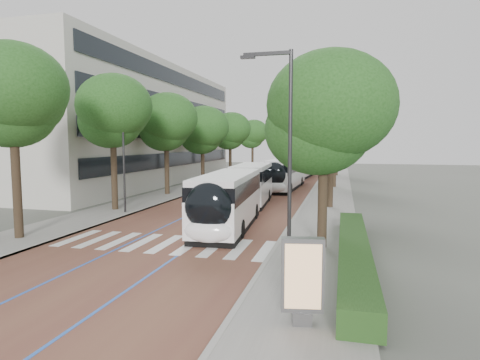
# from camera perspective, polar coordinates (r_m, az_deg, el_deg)

# --- Properties ---
(ground) EXTENTS (160.00, 160.00, 0.00)m
(ground) POSITION_cam_1_polar(r_m,az_deg,el_deg) (19.52, -12.36, -9.59)
(ground) COLOR #51544C
(ground) RESTS_ON ground
(road) EXTENTS (11.00, 140.00, 0.02)m
(road) POSITION_cam_1_polar(r_m,az_deg,el_deg) (57.66, 5.80, 0.42)
(road) COLOR brown
(road) RESTS_ON ground
(sidewalk_left) EXTENTS (4.00, 140.00, 0.12)m
(sidewalk_left) POSITION_cam_1_polar(r_m,az_deg,el_deg) (59.24, -1.39, 0.63)
(sidewalk_left) COLOR gray
(sidewalk_left) RESTS_ON ground
(sidewalk_right) EXTENTS (4.00, 140.00, 0.12)m
(sidewalk_right) POSITION_cam_1_polar(r_m,az_deg,el_deg) (57.03, 13.27, 0.30)
(sidewalk_right) COLOR gray
(sidewalk_right) RESTS_ON ground
(kerb_left) EXTENTS (0.20, 140.00, 0.14)m
(kerb_left) POSITION_cam_1_polar(r_m,az_deg,el_deg) (58.75, 0.39, 0.59)
(kerb_left) COLOR gray
(kerb_left) RESTS_ON ground
(kerb_right) EXTENTS (0.20, 140.00, 0.14)m
(kerb_right) POSITION_cam_1_polar(r_m,az_deg,el_deg) (57.10, 11.37, 0.34)
(kerb_right) COLOR gray
(kerb_right) RESTS_ON ground
(zebra_crossing) EXTENTS (10.55, 3.60, 0.01)m
(zebra_crossing) POSITION_cam_1_polar(r_m,az_deg,el_deg) (20.29, -10.56, -8.90)
(zebra_crossing) COLOR silver
(zebra_crossing) RESTS_ON ground
(lane_line_left) EXTENTS (0.12, 126.00, 0.01)m
(lane_line_left) POSITION_cam_1_polar(r_m,az_deg,el_deg) (57.92, 4.24, 0.47)
(lane_line_left) COLOR blue
(lane_line_left) RESTS_ON road
(lane_line_right) EXTENTS (0.12, 126.00, 0.01)m
(lane_line_right) POSITION_cam_1_polar(r_m,az_deg,el_deg) (57.45, 7.38, 0.40)
(lane_line_right) COLOR blue
(lane_line_right) RESTS_ON road
(office_building) EXTENTS (18.11, 40.00, 14.00)m
(office_building) POSITION_cam_1_polar(r_m,az_deg,el_deg) (52.89, -17.78, 7.32)
(office_building) COLOR #B9B6AC
(office_building) RESTS_ON ground
(hedge) EXTENTS (1.20, 14.00, 0.80)m
(hedge) POSITION_cam_1_polar(r_m,az_deg,el_deg) (17.40, 15.89, -9.76)
(hedge) COLOR #1B3B14
(hedge) RESTS_ON sidewalk_right
(streetlight_near) EXTENTS (1.82, 0.20, 8.00)m
(streetlight_near) POSITION_cam_1_polar(r_m,az_deg,el_deg) (13.94, 6.39, 4.58)
(streetlight_near) COLOR #29292B
(streetlight_near) RESTS_ON sidewalk_right
(streetlight_far) EXTENTS (1.82, 0.20, 8.00)m
(streetlight_far) POSITION_cam_1_polar(r_m,az_deg,el_deg) (38.85, 11.57, 5.03)
(streetlight_far) COLOR #29292B
(streetlight_far) RESTS_ON sidewalk_right
(lamp_post_left) EXTENTS (0.14, 0.14, 8.00)m
(lamp_post_left) POSITION_cam_1_polar(r_m,az_deg,el_deg) (28.83, -16.22, 3.43)
(lamp_post_left) COLOR #29292B
(lamp_post_left) RESTS_ON sidewalk_left
(trees_left) EXTENTS (5.81, 60.23, 9.32)m
(trees_left) POSITION_cam_1_polar(r_m,az_deg,el_deg) (45.17, -6.50, 7.31)
(trees_left) COLOR black
(trees_left) RESTS_ON ground
(trees_right) EXTENTS (6.00, 47.47, 8.53)m
(trees_right) POSITION_cam_1_polar(r_m,az_deg,el_deg) (38.01, 13.17, 6.39)
(trees_right) COLOR black
(trees_right) RESTS_ON ground
(lead_bus) EXTENTS (3.88, 18.53, 3.20)m
(lead_bus) POSITION_cam_1_polar(r_m,az_deg,el_deg) (26.97, -0.02, -1.79)
(lead_bus) COLOR black
(lead_bus) RESTS_ON ground
(bus_queued_0) EXTENTS (3.03, 12.49, 3.20)m
(bus_queued_0) POSITION_cam_1_polar(r_m,az_deg,el_deg) (42.82, 6.37, 0.85)
(bus_queued_0) COLOR white
(bus_queued_0) RESTS_ON ground
(bus_queued_1) EXTENTS (3.30, 12.53, 3.20)m
(bus_queued_1) POSITION_cam_1_polar(r_m,az_deg,el_deg) (55.78, 8.31, 1.89)
(bus_queued_1) COLOR white
(bus_queued_1) RESTS_ON ground
(ad_panel) EXTENTS (1.17, 0.52, 2.36)m
(ad_panel) POSITION_cam_1_polar(r_m,az_deg,el_deg) (11.17, 8.88, -13.75)
(ad_panel) COLOR #59595B
(ad_panel) RESTS_ON sidewalk_right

